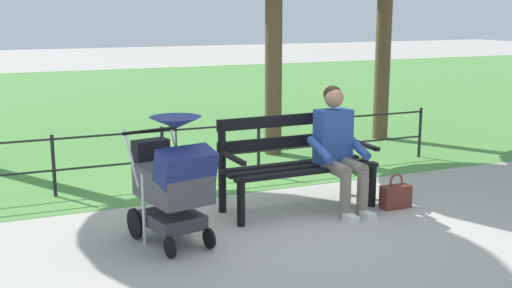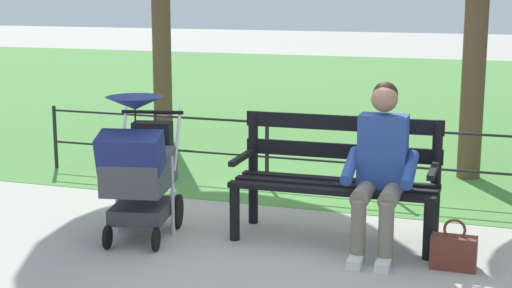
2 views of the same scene
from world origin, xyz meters
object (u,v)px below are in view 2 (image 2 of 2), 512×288
(park_bench, at_px, (337,173))
(person_on_bench, at_px, (380,164))
(handbag, at_px, (454,252))
(stroller, at_px, (139,166))

(park_bench, relative_size, person_on_bench, 1.26)
(handbag, bearing_deg, person_on_bench, -20.79)
(park_bench, bearing_deg, person_on_bench, 149.39)
(person_on_bench, height_order, handbag, person_on_bench)
(handbag, bearing_deg, stroller, 2.38)
(stroller, relative_size, handbag, 3.11)
(person_on_bench, height_order, stroller, person_on_bench)
(park_bench, xyz_separation_m, handbag, (-0.95, 0.44, -0.40))
(park_bench, xyz_separation_m, person_on_bench, (-0.38, 0.22, 0.15))
(park_bench, distance_m, stroller, 1.56)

